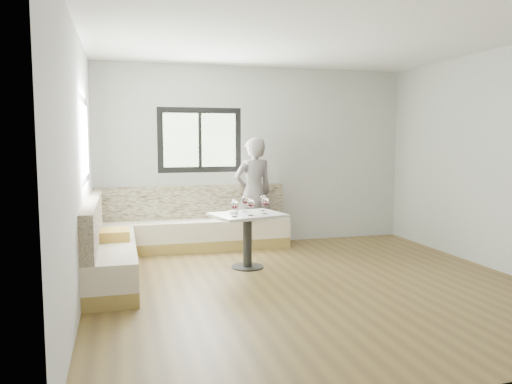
% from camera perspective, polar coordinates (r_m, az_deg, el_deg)
% --- Properties ---
extents(room, '(5.01, 5.01, 2.81)m').
position_cam_1_polar(room, '(5.65, 5.70, 3.47)').
color(room, brown).
rests_on(room, ground).
extents(banquette, '(2.90, 2.80, 0.95)m').
position_cam_1_polar(banquette, '(6.97, -10.84, -5.07)').
color(banquette, olive).
rests_on(banquette, ground).
extents(table, '(1.00, 0.87, 0.71)m').
position_cam_1_polar(table, '(6.46, -0.99, -4.05)').
color(table, black).
rests_on(table, ground).
extents(person, '(0.69, 0.52, 1.69)m').
position_cam_1_polar(person, '(7.61, -0.29, -0.12)').
color(person, slate).
rests_on(person, ground).
extents(olive_ramekin, '(0.11, 0.11, 0.04)m').
position_cam_1_polar(olive_ramekin, '(6.40, -2.56, -2.33)').
color(olive_ramekin, white).
rests_on(olive_ramekin, table).
extents(wine_glass_a, '(0.10, 0.10, 0.22)m').
position_cam_1_polar(wine_glass_a, '(6.14, -2.46, -1.45)').
color(wine_glass_a, white).
rests_on(wine_glass_a, table).
extents(wine_glass_b, '(0.10, 0.10, 0.22)m').
position_cam_1_polar(wine_glass_b, '(6.24, -0.60, -1.34)').
color(wine_glass_b, white).
rests_on(wine_glass_b, table).
extents(wine_glass_c, '(0.10, 0.10, 0.22)m').
position_cam_1_polar(wine_glass_c, '(6.39, 1.04, -1.16)').
color(wine_glass_c, white).
rests_on(wine_glass_c, table).
extents(wine_glass_d, '(0.10, 0.10, 0.22)m').
position_cam_1_polar(wine_glass_d, '(6.56, -1.28, -0.97)').
color(wine_glass_d, white).
rests_on(wine_glass_d, table).
extents(wine_glass_e, '(0.10, 0.10, 0.22)m').
position_cam_1_polar(wine_glass_e, '(6.64, 0.82, -0.88)').
color(wine_glass_e, white).
rests_on(wine_glass_e, table).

